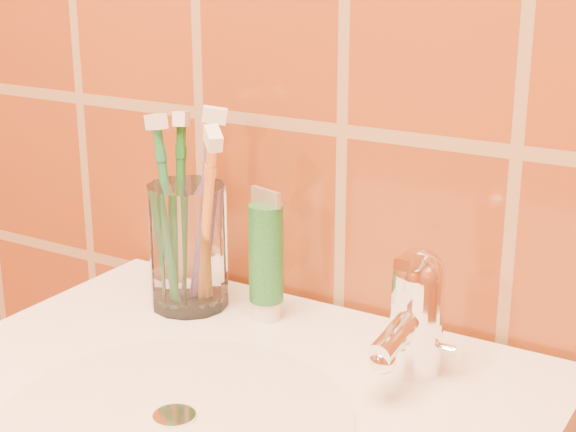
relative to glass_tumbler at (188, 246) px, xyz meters
The scene contains 7 objects.
glass_tumbler is the anchor object (origin of this frame).
toothpaste_tube 0.09m from the glass_tumbler, ahead, with size 0.04×0.04×0.14m.
faucet 0.27m from the glass_tumbler, ahead, with size 0.05×0.11×0.12m.
toothbrush_0 0.06m from the glass_tumbler, 25.71° to the right, with size 0.09×0.08×0.22m, color orange, non-canonical shape.
toothbrush_1 0.04m from the glass_tumbler, 69.44° to the left, with size 0.05×0.04×0.22m, color #764595, non-canonical shape.
toothbrush_2 0.04m from the glass_tumbler, 167.52° to the right, with size 0.06×0.04×0.21m, color #207B45, non-canonical shape.
toothbrush_3 0.04m from the glass_tumbler, 146.27° to the left, with size 0.04×0.06×0.21m, color #1C6A26, non-canonical shape.
Camera 1 is at (0.41, 0.41, 1.23)m, focal length 55.00 mm.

